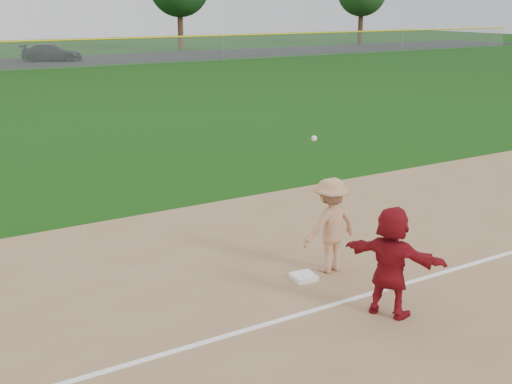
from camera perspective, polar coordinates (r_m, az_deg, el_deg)
ground at (r=10.89m, az=4.12°, el=-8.51°), size 160.00×160.00×0.00m
foul_line at (r=10.30m, az=6.71°, el=-9.96°), size 60.00×0.10×0.01m
first_base at (r=11.15m, az=4.26°, el=-7.53°), size 0.43×0.43×0.09m
base_runner at (r=9.84m, az=11.91°, el=-6.05°), size 1.18×1.65×1.72m
car_right at (r=55.97m, az=-17.69°, el=11.73°), size 5.11×3.67×1.37m
first_base_play at (r=11.26m, az=6.63°, el=-2.95°), size 1.14×0.70×2.52m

